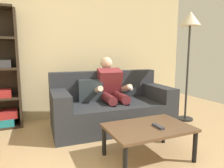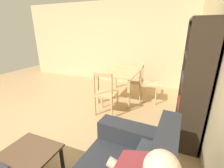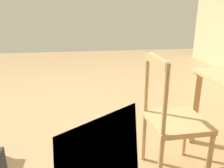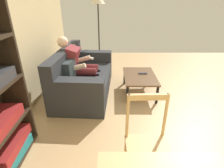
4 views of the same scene
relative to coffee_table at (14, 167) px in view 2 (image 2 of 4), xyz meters
The scene contains 8 objects.
ground_plane 1.54m from the coffee_table, 138.54° to the right, with size 8.40×8.40×0.00m, color tan.
wall_side 4.54m from the coffee_table, 167.07° to the right, with size 0.12×6.10×2.67m, color #C8B586.
coffee_table is the anchor object (origin of this frame).
tv_remote 0.12m from the coffee_table, 42.03° to the right, with size 0.05×0.17×0.02m, color #2D2D38.
bookshelf 2.56m from the coffee_table, 134.05° to the left, with size 0.87×0.36×1.92m.
dining_table 3.03m from the coffee_table, behind, with size 1.35×0.90×0.75m.
dining_chair_near_wall 3.14m from the coffee_table, 162.97° to the left, with size 0.46×0.46×0.95m.
dining_chair_facing_couch 2.02m from the coffee_table, behind, with size 0.44×0.44×0.97m.
Camera 2 is at (1.93, 2.49, 1.76)m, focal length 25.04 mm.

